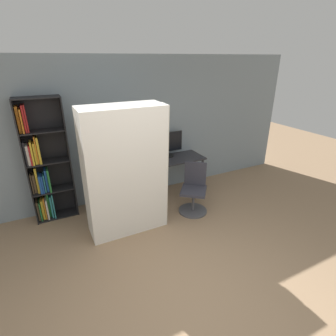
{
  "coord_description": "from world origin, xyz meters",
  "views": [
    {
      "loc": [
        -1.26,
        -1.74,
        2.64
      ],
      "look_at": [
        0.43,
        1.61,
        1.05
      ],
      "focal_mm": 28.0,
      "sensor_mm": 36.0,
      "label": 1
    }
  ],
  "objects": [
    {
      "name": "ground_plane",
      "position": [
        0.0,
        0.0,
        0.0
      ],
      "size": [
        16.0,
        16.0,
        0.0
      ],
      "primitive_type": "plane",
      "color": "#937556"
    },
    {
      "name": "desk",
      "position": [
        1.06,
        2.62,
        0.65
      ],
      "size": [
        1.24,
        0.6,
        0.76
      ],
      "color": "#2D2D33",
      "rests_on": "ground"
    },
    {
      "name": "wall_back",
      "position": [
        0.0,
        2.96,
        1.35
      ],
      "size": [
        8.0,
        0.06,
        2.7
      ],
      "color": "gray",
      "rests_on": "ground"
    },
    {
      "name": "office_chair",
      "position": [
        1.06,
        1.82,
        0.36
      ],
      "size": [
        0.62,
        0.62,
        0.9
      ],
      "color": "#4C4C51",
      "rests_on": "ground"
    },
    {
      "name": "bookshelf",
      "position": [
        -1.31,
        2.79,
        0.96
      ],
      "size": [
        0.69,
        0.33,
        2.09
      ],
      "color": "black",
      "rests_on": "ground"
    },
    {
      "name": "monitor",
      "position": [
        1.02,
        2.79,
        1.03
      ],
      "size": [
        0.64,
        0.24,
        0.5
      ],
      "color": "black",
      "rests_on": "desk"
    },
    {
      "name": "mattress_far",
      "position": [
        -0.19,
        1.95,
        1.02
      ],
      "size": [
        1.22,
        0.29,
        2.04
      ],
      "color": "silver",
      "rests_on": "ground"
    },
    {
      "name": "mattress_near",
      "position": [
        -0.19,
        1.69,
        1.02
      ],
      "size": [
        1.22,
        0.33,
        2.04
      ],
      "color": "silver",
      "rests_on": "ground"
    }
  ]
}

